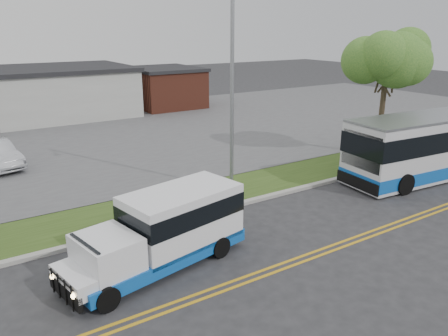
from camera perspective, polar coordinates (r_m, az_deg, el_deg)
ground at (r=17.71m, az=-2.12°, el=-7.63°), size 140.00×140.00×0.00m
lane_line_north at (r=14.90m, az=5.64°, el=-12.97°), size 70.00×0.12×0.01m
lane_line_south at (r=14.71m, az=6.38°, el=-13.46°), size 70.00×0.12×0.01m
curb at (r=18.55m, az=-3.87°, el=-6.18°), size 80.00×0.30×0.15m
verge at (r=20.03m, az=-6.37°, el=-4.45°), size 80.00×3.30×0.10m
parking_lot at (r=32.72m, az=-17.52°, el=3.68°), size 80.00×25.00×0.10m
brick_wing at (r=44.27m, az=-7.72°, el=10.41°), size 6.30×7.30×3.90m
tree_east at (r=27.77m, az=20.66°, el=13.87°), size 5.20×5.20×8.33m
streetlight_near at (r=20.03m, az=1.17°, el=11.03°), size 0.35×1.53×9.50m
shuttle_bus at (r=14.73m, az=-7.46°, el=-7.67°), size 6.65×3.23×2.45m
transit_bus at (r=26.15m, az=26.67°, el=2.85°), size 12.21×3.76×3.34m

